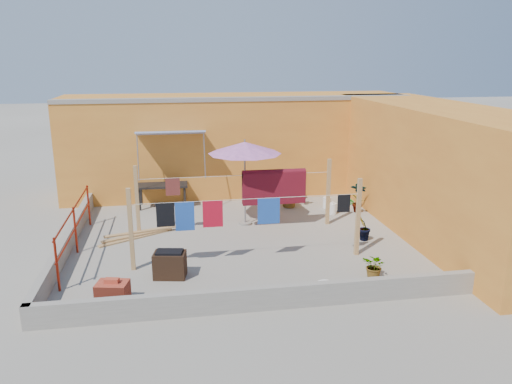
# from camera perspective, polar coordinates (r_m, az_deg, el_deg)

# --- Properties ---
(ground) EXTENTS (80.00, 80.00, 0.00)m
(ground) POSITION_cam_1_polar(r_m,az_deg,el_deg) (12.47, -1.82, -5.46)
(ground) COLOR #9E998E
(ground) RESTS_ON ground
(wall_back) EXTENTS (11.00, 3.27, 3.21)m
(wall_back) POSITION_cam_1_polar(r_m,az_deg,el_deg) (16.62, -2.38, 5.55)
(wall_back) COLOR orange
(wall_back) RESTS_ON ground
(wall_right) EXTENTS (2.40, 9.00, 3.20)m
(wall_right) POSITION_cam_1_polar(r_m,az_deg,el_deg) (13.69, 20.25, 2.46)
(wall_right) COLOR orange
(wall_right) RESTS_ON ground
(parapet_front) EXTENTS (8.30, 0.16, 0.44)m
(parapet_front) POSITION_cam_1_polar(r_m,az_deg,el_deg) (9.15, 1.31, -12.00)
(parapet_front) COLOR gray
(parapet_front) RESTS_ON ground
(parapet_left) EXTENTS (0.16, 7.30, 0.44)m
(parapet_left) POSITION_cam_1_polar(r_m,az_deg,el_deg) (12.55, -20.69, -5.27)
(parapet_left) COLOR gray
(parapet_left) RESTS_ON ground
(red_railing) EXTENTS (0.05, 4.20, 1.10)m
(red_railing) POSITION_cam_1_polar(r_m,az_deg,el_deg) (12.16, -20.02, -3.36)
(red_railing) COLOR maroon
(red_railing) RESTS_ON ground
(clothesline_rig) EXTENTS (5.09, 2.35, 1.80)m
(clothesline_rig) POSITION_cam_1_polar(r_m,az_deg,el_deg) (12.74, 1.19, 0.02)
(clothesline_rig) COLOR tan
(clothesline_rig) RESTS_ON ground
(patio_umbrella) EXTENTS (2.18, 2.18, 2.33)m
(patio_umbrella) POSITION_cam_1_polar(r_m,az_deg,el_deg) (13.06, -1.29, 5.01)
(patio_umbrella) COLOR gray
(patio_umbrella) RESTS_ON ground
(outdoor_table) EXTENTS (1.52, 0.79, 0.71)m
(outdoor_table) POSITION_cam_1_polar(r_m,az_deg,el_deg) (15.24, -10.66, 0.66)
(outdoor_table) COLOR black
(outdoor_table) RESTS_ON ground
(brick_stack) EXTENTS (0.64, 0.52, 0.49)m
(brick_stack) POSITION_cam_1_polar(r_m,az_deg,el_deg) (9.71, -16.06, -10.99)
(brick_stack) COLOR #A93A27
(brick_stack) RESTS_ON ground
(lumber_pile) EXTENTS (1.89, 1.08, 0.12)m
(lumber_pile) POSITION_cam_1_polar(r_m,az_deg,el_deg) (12.96, -13.39, -4.79)
(lumber_pile) COLOR tan
(lumber_pile) RESTS_ON ground
(brazier) EXTENTS (0.71, 0.54, 0.58)m
(brazier) POSITION_cam_1_polar(r_m,az_deg,el_deg) (10.49, -9.82, -8.15)
(brazier) COLOR black
(brazier) RESTS_ON ground
(white_basin) EXTENTS (0.43, 0.43, 0.08)m
(white_basin) POSITION_cam_1_polar(r_m,az_deg,el_deg) (10.10, 7.99, -10.53)
(white_basin) COLOR white
(white_basin) RESTS_ON ground
(water_jug_a) EXTENTS (0.23, 0.23, 0.36)m
(water_jug_a) POSITION_cam_1_polar(r_m,az_deg,el_deg) (14.56, 8.74, -1.90)
(water_jug_a) COLOR white
(water_jug_a) RESTS_ON ground
(water_jug_b) EXTENTS (0.24, 0.24, 0.38)m
(water_jug_b) POSITION_cam_1_polar(r_m,az_deg,el_deg) (15.12, 8.10, -1.19)
(water_jug_b) COLOR white
(water_jug_b) RESTS_ON ground
(green_hose) EXTENTS (0.52, 0.52, 0.08)m
(green_hose) POSITION_cam_1_polar(r_m,az_deg,el_deg) (15.80, 10.23, -1.07)
(green_hose) COLOR #18701A
(green_hose) RESTS_ON ground
(plant_back_a) EXTENTS (0.98, 0.95, 0.84)m
(plant_back_a) POSITION_cam_1_polar(r_m,az_deg,el_deg) (15.05, 3.86, -0.16)
(plant_back_a) COLOR #215217
(plant_back_a) RESTS_ON ground
(plant_back_b) EXTENTS (0.52, 0.52, 0.72)m
(plant_back_b) POSITION_cam_1_polar(r_m,az_deg,el_deg) (15.77, 4.67, 0.33)
(plant_back_b) COLOR #215217
(plant_back_b) RESTS_ON ground
(plant_right_a) EXTENTS (0.58, 0.54, 0.91)m
(plant_right_a) POSITION_cam_1_polar(r_m,az_deg,el_deg) (14.79, 11.59, -0.58)
(plant_right_a) COLOR #215217
(plant_right_a) RESTS_ON ground
(plant_right_b) EXTENTS (0.47, 0.47, 0.67)m
(plant_right_b) POSITION_cam_1_polar(r_m,az_deg,el_deg) (12.58, 12.23, -4.01)
(plant_right_b) COLOR #215217
(plant_right_b) RESTS_ON ground
(plant_right_c) EXTENTS (0.63, 0.64, 0.54)m
(plant_right_c) POSITION_cam_1_polar(r_m,az_deg,el_deg) (10.58, 13.45, -8.24)
(plant_right_c) COLOR #215217
(plant_right_c) RESTS_ON ground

